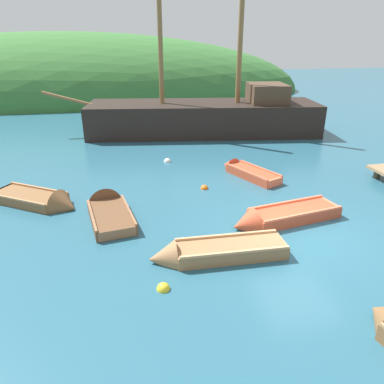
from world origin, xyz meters
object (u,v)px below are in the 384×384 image
object	(u,v)px
rowboat_far	(42,202)
buoy_orange	(204,189)
buoy_yellow	(163,289)
rowboat_portside	(108,212)
buoy_white	(167,162)
rowboat_center	(246,172)
rowboat_near_dock	(211,254)
sailing_ship	(206,122)
rowboat_outer_left	(280,218)

from	to	relation	value
rowboat_far	buoy_orange	distance (m)	6.17
rowboat_far	buoy_yellow	bearing A→B (deg)	-23.32
rowboat_portside	buoy_white	xyz separation A→B (m)	(2.85, 5.30, -0.11)
rowboat_portside	rowboat_center	bearing A→B (deg)	-73.84
rowboat_near_dock	buoy_white	bearing A→B (deg)	-88.40
buoy_orange	buoy_yellow	bearing A→B (deg)	-112.84
rowboat_center	rowboat_portside	bearing A→B (deg)	91.89
rowboat_near_dock	sailing_ship	bearing A→B (deg)	-101.35
rowboat_center	rowboat_far	size ratio (longest dim) A/B	0.93
rowboat_center	buoy_white	size ratio (longest dim) A/B	9.32
rowboat_far	rowboat_portside	world-z (taller)	rowboat_portside
sailing_ship	buoy_yellow	xyz separation A→B (m)	(-4.82, -14.96, -0.73)
rowboat_outer_left	buoy_orange	distance (m)	3.72
rowboat_far	rowboat_outer_left	size ratio (longest dim) A/B	0.91
rowboat_outer_left	buoy_orange	world-z (taller)	rowboat_outer_left
buoy_yellow	rowboat_near_dock	bearing A→B (deg)	36.22
sailing_ship	buoy_yellow	size ratio (longest dim) A/B	51.06
rowboat_center	rowboat_near_dock	xyz separation A→B (m)	(-3.20, -6.04, 0.01)
buoy_white	buoy_yellow	distance (m)	9.82
sailing_ship	rowboat_center	distance (m)	7.86
sailing_ship	rowboat_center	size ratio (longest dim) A/B	5.10
rowboat_far	buoy_white	distance (m)	6.54
rowboat_near_dock	buoy_white	distance (m)	8.61
rowboat_portside	rowboat_outer_left	bearing A→B (deg)	-115.76
rowboat_near_dock	buoy_orange	xyz separation A→B (m)	(1.03, 4.88, -0.13)
sailing_ship	buoy_orange	bearing A→B (deg)	84.74
sailing_ship	rowboat_outer_left	distance (m)	12.31
rowboat_center	buoy_white	xyz separation A→B (m)	(-3.12, 2.57, -0.12)
rowboat_far	buoy_orange	xyz separation A→B (m)	(6.17, 0.21, -0.10)
rowboat_far	rowboat_near_dock	bearing A→B (deg)	-7.97
buoy_yellow	rowboat_portside	bearing A→B (deg)	106.18
rowboat_center	buoy_white	bearing A→B (deg)	27.77
buoy_white	buoy_yellow	size ratio (longest dim) A/B	1.07
rowboat_outer_left	buoy_white	size ratio (longest dim) A/B	11.04
buoy_white	rowboat_near_dock	bearing A→B (deg)	-90.56
rowboat_portside	rowboat_outer_left	xyz separation A→B (m)	(5.52, -1.72, 0.02)
rowboat_near_dock	rowboat_far	bearing A→B (deg)	-40.09
buoy_orange	rowboat_near_dock	bearing A→B (deg)	-101.88
rowboat_center	rowboat_far	xyz separation A→B (m)	(-8.34, -1.37, -0.01)
rowboat_center	rowboat_outer_left	size ratio (longest dim) A/B	0.84
buoy_orange	rowboat_portside	bearing A→B (deg)	-157.46
rowboat_center	buoy_orange	distance (m)	2.47
rowboat_near_dock	buoy_white	size ratio (longest dim) A/B	10.79
buoy_white	buoy_orange	bearing A→B (deg)	-75.82
buoy_white	rowboat_center	bearing A→B (deg)	-39.48
buoy_white	rowboat_outer_left	bearing A→B (deg)	-69.13
rowboat_far	buoy_white	world-z (taller)	rowboat_far
rowboat_center	rowboat_near_dock	world-z (taller)	rowboat_near_dock
rowboat_center	buoy_orange	bearing A→B (deg)	95.39
sailing_ship	rowboat_center	bearing A→B (deg)	98.15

